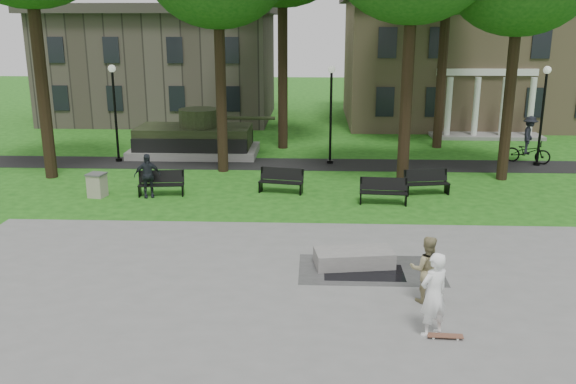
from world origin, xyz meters
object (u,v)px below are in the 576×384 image
Objects in this scene: friend_watching at (427,269)px; cyclist at (528,144)px; park_bench_0 at (162,183)px; trash_bin at (97,185)px; skateboarder at (434,295)px; concrete_block at (354,258)px.

cyclist reaches higher than friend_watching.
trash_bin is (-2.50, -0.33, -0.04)m from park_bench_0.
cyclist reaches higher than skateboarder.
cyclist is at bearing 19.73° from trash_bin.
trash_bin is (-11.36, 8.93, -0.39)m from friend_watching.
skateboarder is 19.14m from cyclist.
concrete_block is 1.29× the size of friend_watching.
park_bench_0 is (-8.71, 10.97, -0.47)m from skateboarder.
cyclist reaches higher than concrete_block.
friend_watching reaches higher than park_bench_0.
cyclist is (7.68, 15.76, 0.07)m from friend_watching.
skateboarder is at bearing -179.68° from cyclist.
friend_watching is (1.62, -2.25, 0.63)m from concrete_block.
skateboarder reaches higher than concrete_block.
friend_watching is (0.15, 1.71, -0.12)m from skateboarder.
concrete_block is at bearing -34.47° from trash_bin.
cyclist is (7.83, 17.46, -0.05)m from skateboarder.
cyclist is 2.41× the size of trash_bin.
concrete_block is 11.81m from trash_bin.
skateboarder is at bearing -69.62° from concrete_block.
concrete_block is 16.42m from cyclist.
park_bench_0 is 1.92× the size of trash_bin.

